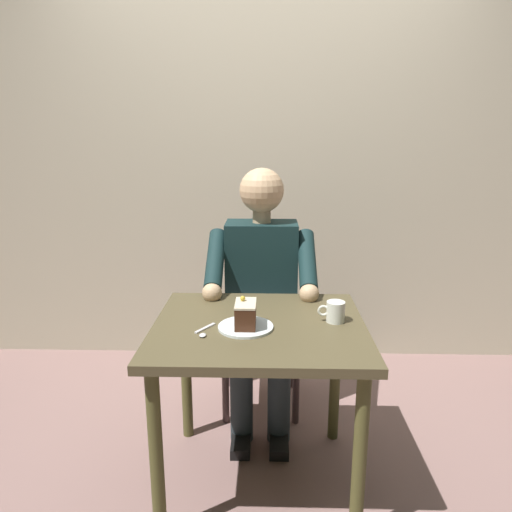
{
  "coord_description": "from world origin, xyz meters",
  "views": [
    {
      "loc": [
        -0.03,
        1.72,
        1.44
      ],
      "look_at": [
        0.02,
        -0.1,
        0.97
      ],
      "focal_mm": 32.87,
      "sensor_mm": 36.0,
      "label": 1
    }
  ],
  "objects_px": {
    "cake_slice": "(246,314)",
    "coffee_cup": "(335,311)",
    "chair": "(262,313)",
    "dessert_spoon": "(204,332)",
    "dining_table": "(259,348)",
    "seated_person": "(261,292)"
  },
  "relations": [
    {
      "from": "chair",
      "to": "seated_person",
      "type": "bearing_deg",
      "value": 90.0
    },
    {
      "from": "chair",
      "to": "seated_person",
      "type": "xyz_separation_m",
      "value": [
        0.0,
        0.17,
        0.18
      ]
    },
    {
      "from": "dining_table",
      "to": "coffee_cup",
      "type": "height_order",
      "value": "coffee_cup"
    },
    {
      "from": "coffee_cup",
      "to": "dessert_spoon",
      "type": "xyz_separation_m",
      "value": [
        0.51,
        0.13,
        -0.04
      ]
    },
    {
      "from": "chair",
      "to": "dessert_spoon",
      "type": "height_order",
      "value": "chair"
    },
    {
      "from": "dining_table",
      "to": "dessert_spoon",
      "type": "xyz_separation_m",
      "value": [
        0.21,
        0.1,
        0.11
      ]
    },
    {
      "from": "chair",
      "to": "dining_table",
      "type": "bearing_deg",
      "value": 90.0
    },
    {
      "from": "coffee_cup",
      "to": "dessert_spoon",
      "type": "bearing_deg",
      "value": 13.87
    },
    {
      "from": "dining_table",
      "to": "coffee_cup",
      "type": "relative_size",
      "value": 7.69
    },
    {
      "from": "dining_table",
      "to": "cake_slice",
      "type": "distance_m",
      "value": 0.18
    },
    {
      "from": "dining_table",
      "to": "chair",
      "type": "distance_m",
      "value": 0.69
    },
    {
      "from": "chair",
      "to": "coffee_cup",
      "type": "height_order",
      "value": "chair"
    },
    {
      "from": "coffee_cup",
      "to": "dessert_spoon",
      "type": "distance_m",
      "value": 0.52
    },
    {
      "from": "seated_person",
      "to": "dessert_spoon",
      "type": "relative_size",
      "value": 9.41
    },
    {
      "from": "dining_table",
      "to": "chair",
      "type": "height_order",
      "value": "chair"
    },
    {
      "from": "seated_person",
      "to": "dessert_spoon",
      "type": "xyz_separation_m",
      "value": [
        0.21,
        0.61,
        0.05
      ]
    },
    {
      "from": "cake_slice",
      "to": "dining_table",
      "type": "bearing_deg",
      "value": -137.74
    },
    {
      "from": "chair",
      "to": "seated_person",
      "type": "height_order",
      "value": "seated_person"
    },
    {
      "from": "seated_person",
      "to": "dessert_spoon",
      "type": "bearing_deg",
      "value": 71.22
    },
    {
      "from": "cake_slice",
      "to": "coffee_cup",
      "type": "relative_size",
      "value": 1.2
    },
    {
      "from": "chair",
      "to": "coffee_cup",
      "type": "relative_size",
      "value": 8.37
    },
    {
      "from": "dining_table",
      "to": "seated_person",
      "type": "bearing_deg",
      "value": -90.0
    }
  ]
}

